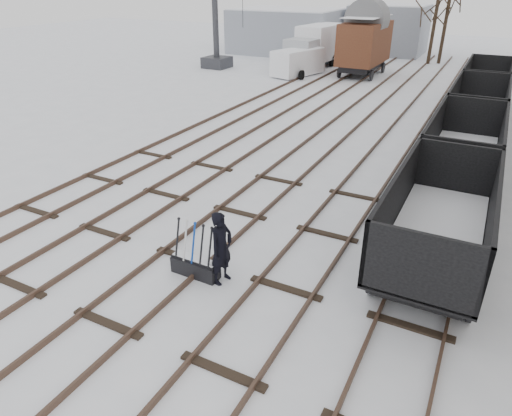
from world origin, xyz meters
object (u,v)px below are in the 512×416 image
Objects in this scene: lorry at (316,46)px; panel_van at (298,62)px; worker at (221,248)px; ground_frame at (195,265)px; freight_wagon_a at (436,233)px; crane at (217,34)px; box_van_wagon at (365,41)px.

panel_van is at bearing -82.03° from lorry.
ground_frame is at bearing 105.80° from worker.
freight_wagon_a reaches higher than worker.
panel_van is at bearing 27.05° from worker.
panel_van is (-8.01, 25.77, 0.73)m from ground_frame.
crane is (-16.08, 25.84, 1.65)m from worker.
ground_frame is 0.26× the size of box_van_wagon.
crane is at bearing -165.22° from panel_van.
worker is at bearing -144.77° from freight_wagon_a.
ground_frame is 26.99m from panel_van.
box_van_wagon is 5.21m from panel_van.
lorry is 4.16m from panel_van.
lorry is at bearing 160.52° from box_van_wagon.
freight_wagon_a is 29.75m from lorry.
worker is at bearing -55.00° from panel_van.
crane is (-20.67, 22.61, 1.67)m from freight_wagon_a.
freight_wagon_a is at bearing -68.79° from box_van_wagon.
ground_frame is 30.23m from crane.
freight_wagon_a is at bearing 33.27° from ground_frame.
worker is 30.48m from crane.
lorry is at bearing 30.54° from crane.
crane is at bearing -144.83° from lorry.
ground_frame is at bearing -56.58° from panel_van.
ground_frame is 0.15× the size of crane.
worker is 28.44m from box_van_wagon.
box_van_wagon reaches higher than ground_frame.
box_van_wagon is (-4.37, 28.06, 1.52)m from worker.
panel_van is (-8.76, 25.67, 0.05)m from worker.
freight_wagon_a is 1.27× the size of panel_van.
ground_frame is 0.25× the size of freight_wagon_a.
lorry is 1.56× the size of panel_van.
ground_frame is 6.32m from freight_wagon_a.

